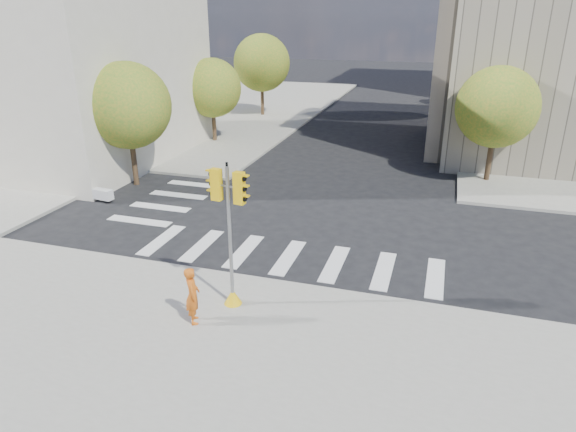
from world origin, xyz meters
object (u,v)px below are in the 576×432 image
at_px(lamp_near, 503,87).
at_px(lamp_far, 490,64).
at_px(traffic_signal, 231,247).
at_px(photographer, 193,295).
at_px(planter_wall, 64,187).

height_order(lamp_near, lamp_far, same).
bearing_deg(lamp_near, traffic_signal, -113.70).
height_order(lamp_far, traffic_signal, lamp_far).
bearing_deg(lamp_far, traffic_signal, -104.44).
xyz_separation_m(lamp_near, traffic_signal, (-8.72, -19.87, -2.48)).
xyz_separation_m(lamp_near, photographer, (-9.42, -21.13, -3.55)).
distance_m(lamp_near, lamp_far, 14.00).
bearing_deg(photographer, lamp_near, -54.06).
relative_size(lamp_near, planter_wall, 1.35).
distance_m(lamp_near, photographer, 23.41).
relative_size(photographer, planter_wall, 0.29).
distance_m(traffic_signal, photographer, 1.80).
xyz_separation_m(lamp_near, lamp_far, (0.00, 14.00, 0.00)).
xyz_separation_m(traffic_signal, photographer, (-0.70, -1.27, -1.06)).
bearing_deg(lamp_far, lamp_near, -90.00).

